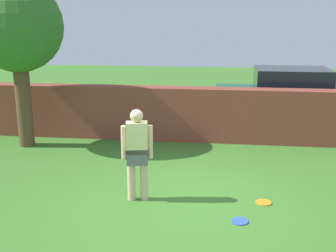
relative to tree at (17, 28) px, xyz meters
The scene contains 7 objects.
ground_plane 5.70m from the tree, 34.06° to the right, with size 40.00×40.00×0.00m, color #3D7528.
brick_wall 3.51m from the tree, 20.80° to the left, with size 10.56×0.50×1.37m, color brown.
tree is the anchor object (origin of this frame).
person 4.78m from the tree, 39.65° to the right, with size 0.53×0.29×1.62m.
car 7.42m from the tree, 20.43° to the left, with size 4.20×1.92×1.72m.
frisbee_orange 6.77m from the tree, 25.71° to the right, with size 0.27×0.27×0.02m, color orange.
frisbee_blue 6.76m from the tree, 33.75° to the right, with size 0.27×0.27×0.02m, color blue.
Camera 1 is at (0.65, -6.73, 3.13)m, focal length 44.93 mm.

